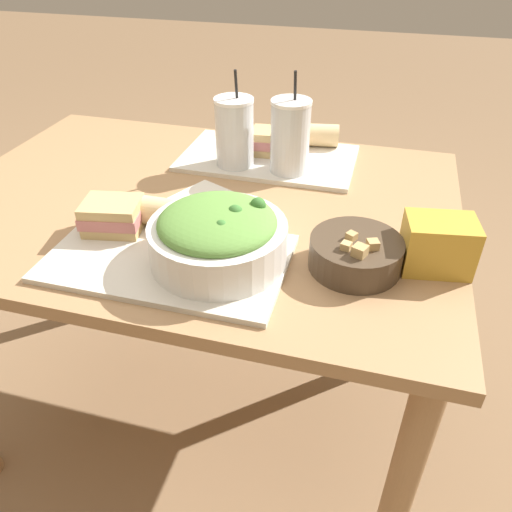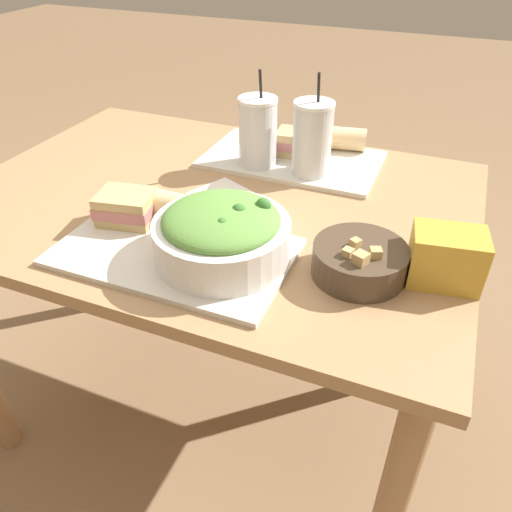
{
  "view_description": "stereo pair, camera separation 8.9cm",
  "coord_description": "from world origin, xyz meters",
  "px_view_note": "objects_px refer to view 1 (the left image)",
  "views": [
    {
      "loc": [
        0.41,
        -0.96,
        1.33
      ],
      "look_at": [
        0.22,
        -0.26,
        0.82
      ],
      "focal_mm": 35.0,
      "sensor_mm": 36.0,
      "label": 1
    },
    {
      "loc": [
        0.49,
        -0.93,
        1.33
      ],
      "look_at": [
        0.22,
        -0.26,
        0.82
      ],
      "focal_mm": 35.0,
      "sensor_mm": 36.0,
      "label": 2
    }
  ],
  "objects_px": {
    "sandwich_far": "(275,142)",
    "drink_cup_dark": "(235,134)",
    "drink_cup_red": "(290,139)",
    "sandwich_near": "(113,216)",
    "baguette_near": "(173,214)",
    "salad_bowl": "(218,235)",
    "chip_bag": "(438,245)",
    "napkin_folded": "(214,200)",
    "soup_bowl": "(356,253)",
    "baguette_far": "(310,135)"
  },
  "relations": [
    {
      "from": "sandwich_far",
      "to": "drink_cup_dark",
      "type": "relative_size",
      "value": 0.55
    },
    {
      "from": "drink_cup_red",
      "to": "sandwich_near",
      "type": "bearing_deg",
      "value": -128.19
    },
    {
      "from": "drink_cup_dark",
      "to": "baguette_near",
      "type": "bearing_deg",
      "value": -95.58
    },
    {
      "from": "salad_bowl",
      "to": "chip_bag",
      "type": "relative_size",
      "value": 1.87
    },
    {
      "from": "drink_cup_red",
      "to": "napkin_folded",
      "type": "xyz_separation_m",
      "value": [
        -0.14,
        -0.18,
        -0.09
      ]
    },
    {
      "from": "sandwich_far",
      "to": "chip_bag",
      "type": "bearing_deg",
      "value": -50.73
    },
    {
      "from": "sandwich_far",
      "to": "sandwich_near",
      "type": "bearing_deg",
      "value": -122.05
    },
    {
      "from": "napkin_folded",
      "to": "sandwich_near",
      "type": "bearing_deg",
      "value": -128.34
    },
    {
      "from": "salad_bowl",
      "to": "sandwich_near",
      "type": "relative_size",
      "value": 1.93
    },
    {
      "from": "drink_cup_dark",
      "to": "napkin_folded",
      "type": "relative_size",
      "value": 1.12
    },
    {
      "from": "sandwich_far",
      "to": "salad_bowl",
      "type": "bearing_deg",
      "value": -94.13
    },
    {
      "from": "sandwich_far",
      "to": "napkin_folded",
      "type": "height_order",
      "value": "sandwich_far"
    },
    {
      "from": "soup_bowl",
      "to": "baguette_far",
      "type": "bearing_deg",
      "value": 109.07
    },
    {
      "from": "drink_cup_dark",
      "to": "chip_bag",
      "type": "height_order",
      "value": "drink_cup_dark"
    },
    {
      "from": "soup_bowl",
      "to": "baguette_near",
      "type": "xyz_separation_m",
      "value": [
        -0.38,
        0.03,
        0.01
      ]
    },
    {
      "from": "soup_bowl",
      "to": "chip_bag",
      "type": "xyz_separation_m",
      "value": [
        0.15,
        0.04,
        0.02
      ]
    },
    {
      "from": "salad_bowl",
      "to": "baguette_near",
      "type": "height_order",
      "value": "salad_bowl"
    },
    {
      "from": "salad_bowl",
      "to": "drink_cup_dark",
      "type": "distance_m",
      "value": 0.42
    },
    {
      "from": "soup_bowl",
      "to": "sandwich_near",
      "type": "height_order",
      "value": "soup_bowl"
    },
    {
      "from": "sandwich_near",
      "to": "soup_bowl",
      "type": "bearing_deg",
      "value": -9.12
    },
    {
      "from": "salad_bowl",
      "to": "drink_cup_red",
      "type": "xyz_separation_m",
      "value": [
        0.05,
        0.41,
        0.03
      ]
    },
    {
      "from": "baguette_near",
      "to": "baguette_far",
      "type": "height_order",
      "value": "same"
    },
    {
      "from": "salad_bowl",
      "to": "sandwich_far",
      "type": "bearing_deg",
      "value": 91.52
    },
    {
      "from": "sandwich_far",
      "to": "napkin_folded",
      "type": "distance_m",
      "value": 0.29
    },
    {
      "from": "salad_bowl",
      "to": "napkin_folded",
      "type": "height_order",
      "value": "salad_bowl"
    },
    {
      "from": "drink_cup_red",
      "to": "napkin_folded",
      "type": "height_order",
      "value": "drink_cup_red"
    },
    {
      "from": "soup_bowl",
      "to": "sandwich_near",
      "type": "bearing_deg",
      "value": -178.46
    },
    {
      "from": "sandwich_far",
      "to": "chip_bag",
      "type": "height_order",
      "value": "chip_bag"
    },
    {
      "from": "baguette_far",
      "to": "sandwich_far",
      "type": "bearing_deg",
      "value": 123.9
    },
    {
      "from": "drink_cup_dark",
      "to": "napkin_folded",
      "type": "bearing_deg",
      "value": -89.38
    },
    {
      "from": "baguette_near",
      "to": "drink_cup_dark",
      "type": "xyz_separation_m",
      "value": [
        0.03,
        0.33,
        0.05
      ]
    },
    {
      "from": "soup_bowl",
      "to": "drink_cup_dark",
      "type": "bearing_deg",
      "value": 134.23
    },
    {
      "from": "sandwich_near",
      "to": "sandwich_far",
      "type": "distance_m",
      "value": 0.52
    },
    {
      "from": "sandwich_far",
      "to": "baguette_far",
      "type": "bearing_deg",
      "value": 37.71
    },
    {
      "from": "sandwich_far",
      "to": "drink_cup_red",
      "type": "xyz_separation_m",
      "value": [
        0.06,
        -0.09,
        0.05
      ]
    },
    {
      "from": "chip_bag",
      "to": "salad_bowl",
      "type": "bearing_deg",
      "value": -174.95
    },
    {
      "from": "soup_bowl",
      "to": "sandwich_far",
      "type": "xyz_separation_m",
      "value": [
        -0.26,
        0.45,
        0.01
      ]
    },
    {
      "from": "sandwich_near",
      "to": "baguette_near",
      "type": "distance_m",
      "value": 0.12
    },
    {
      "from": "sandwich_near",
      "to": "sandwich_far",
      "type": "xyz_separation_m",
      "value": [
        0.23,
        0.46,
        0.0
      ]
    },
    {
      "from": "baguette_near",
      "to": "drink_cup_red",
      "type": "bearing_deg",
      "value": -27.08
    },
    {
      "from": "baguette_near",
      "to": "drink_cup_dark",
      "type": "relative_size",
      "value": 0.72
    },
    {
      "from": "soup_bowl",
      "to": "drink_cup_red",
      "type": "relative_size",
      "value": 0.7
    },
    {
      "from": "sandwich_near",
      "to": "chip_bag",
      "type": "distance_m",
      "value": 0.64
    },
    {
      "from": "sandwich_near",
      "to": "chip_bag",
      "type": "relative_size",
      "value": 0.97
    },
    {
      "from": "drink_cup_dark",
      "to": "chip_bag",
      "type": "bearing_deg",
      "value": -32.69
    },
    {
      "from": "soup_bowl",
      "to": "drink_cup_dark",
      "type": "distance_m",
      "value": 0.5
    },
    {
      "from": "salad_bowl",
      "to": "baguette_near",
      "type": "bearing_deg",
      "value": 146.28
    },
    {
      "from": "salad_bowl",
      "to": "baguette_far",
      "type": "xyz_separation_m",
      "value": [
        0.07,
        0.59,
        -0.02
      ]
    },
    {
      "from": "chip_bag",
      "to": "soup_bowl",
      "type": "bearing_deg",
      "value": -173.37
    },
    {
      "from": "drink_cup_dark",
      "to": "napkin_folded",
      "type": "distance_m",
      "value": 0.2
    }
  ]
}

